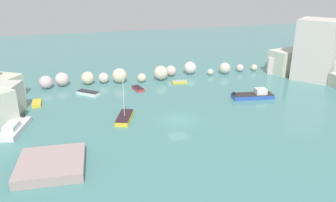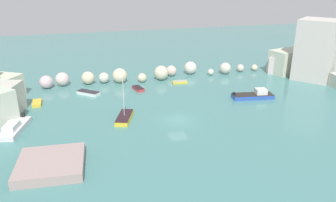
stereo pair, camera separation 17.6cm
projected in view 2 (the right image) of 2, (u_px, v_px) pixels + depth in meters
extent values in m
plane|color=teal|center=(178.00, 120.00, 45.63)|extent=(160.00, 160.00, 0.00)
cube|color=beige|center=(292.00, 64.00, 67.97)|extent=(11.33, 11.09, 3.36)
cube|color=beige|center=(319.00, 65.00, 68.71)|extent=(9.34, 9.63, 2.50)
cube|color=beige|center=(311.00, 61.00, 67.69)|extent=(8.34, 8.94, 4.44)
cube|color=beige|center=(316.00, 50.00, 61.97)|extent=(9.11, 9.13, 11.26)
cube|color=beige|center=(289.00, 61.00, 67.26)|extent=(8.60, 6.06, 4.71)
sphere|color=beige|center=(46.00, 82.00, 58.11)|extent=(2.29, 2.29, 2.29)
sphere|color=beige|center=(62.00, 79.00, 59.51)|extent=(2.43, 2.43, 2.43)
sphere|color=beige|center=(88.00, 78.00, 60.39)|extent=(2.33, 2.33, 2.33)
sphere|color=beige|center=(104.00, 78.00, 61.16)|extent=(1.94, 1.94, 1.94)
sphere|color=beige|center=(120.00, 76.00, 61.14)|extent=(2.69, 2.69, 2.69)
sphere|color=beige|center=(142.00, 78.00, 61.65)|extent=(1.67, 1.67, 1.67)
sphere|color=beige|center=(161.00, 73.00, 62.82)|extent=(2.72, 2.72, 2.72)
sphere|color=beige|center=(171.00, 71.00, 65.38)|extent=(2.08, 2.08, 2.08)
sphere|color=beige|center=(190.00, 68.00, 66.68)|extent=(2.50, 2.50, 2.50)
sphere|color=beige|center=(211.00, 72.00, 66.04)|extent=(1.24, 1.24, 1.24)
sphere|color=beige|center=(225.00, 68.00, 66.80)|extent=(2.28, 2.28, 2.28)
sphere|color=beige|center=(240.00, 68.00, 68.40)|extent=(1.52, 1.52, 1.52)
sphere|color=beige|center=(254.00, 68.00, 69.06)|extent=(1.32, 1.32, 1.32)
cube|color=#A68E89|center=(51.00, 164.00, 34.02)|extent=(7.13, 7.05, 1.01)
cube|color=yellow|center=(37.00, 103.00, 51.03)|extent=(1.37, 2.85, 0.48)
cube|color=yellow|center=(124.00, 118.00, 45.68)|extent=(3.30, 5.14, 0.57)
cube|color=#2F1B22|center=(124.00, 116.00, 45.57)|extent=(3.23, 5.03, 0.06)
cylinder|color=silver|center=(123.00, 97.00, 44.61)|extent=(0.10, 0.10, 5.43)
cube|color=white|center=(88.00, 93.00, 55.35)|extent=(3.90, 3.68, 0.51)
cube|color=#2B262F|center=(88.00, 91.00, 55.24)|extent=(3.82, 3.61, 0.06)
cube|color=#C63539|center=(138.00, 89.00, 57.66)|extent=(1.86, 3.00, 0.41)
cube|color=#2A1C24|center=(138.00, 87.00, 57.58)|extent=(1.82, 2.94, 0.06)
cube|color=yellow|center=(180.00, 82.00, 61.29)|extent=(2.84, 1.58, 0.35)
cube|color=#ADA89E|center=(180.00, 81.00, 61.21)|extent=(2.42, 1.34, 0.08)
cube|color=silver|center=(15.00, 128.00, 42.39)|extent=(3.57, 6.62, 0.66)
cube|color=silver|center=(11.00, 127.00, 41.31)|extent=(1.99, 2.73, 0.71)
cube|color=black|center=(23.00, 115.00, 44.99)|extent=(0.51, 0.46, 0.50)
cube|color=#2E53B4|center=(253.00, 96.00, 53.66)|extent=(6.88, 3.15, 0.64)
cube|color=#2B2524|center=(253.00, 94.00, 53.54)|extent=(6.74, 3.09, 0.06)
cube|color=silver|center=(261.00, 91.00, 53.53)|extent=(1.97, 1.81, 0.92)
cube|color=black|center=(234.00, 94.00, 53.11)|extent=(0.43, 0.49, 0.50)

